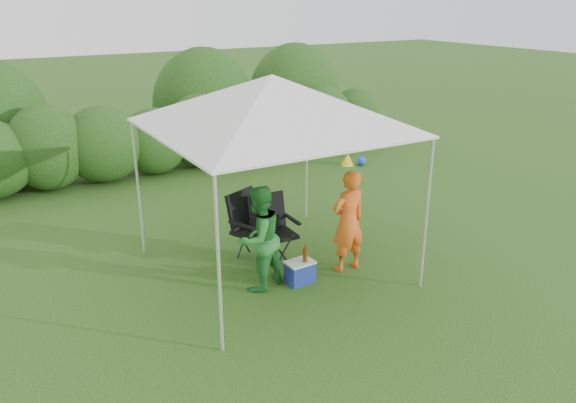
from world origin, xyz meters
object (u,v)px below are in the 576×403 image
canopy (272,102)px  cooler (300,272)px  chair_right (272,225)px  woman (259,238)px  chair_left (250,222)px  man (348,221)px

canopy → cooler: (0.10, -0.57, -2.30)m
chair_right → woman: 0.89m
canopy → chair_left: bearing=104.8°
woman → chair_left: bearing=-127.8°
canopy → cooler: size_ratio=7.77×
man → woman: size_ratio=1.03×
man → cooler: 1.01m
chair_left → woman: 0.97m
canopy → man: bearing=-31.5°
canopy → man: (0.91, -0.56, -1.70)m
man → cooler: bearing=-2.3°
chair_right → cooler: size_ratio=2.56×
chair_left → cooler: chair_left is taller
woman → canopy: bearing=-156.4°
canopy → cooler: canopy is taller
chair_right → chair_left: size_ratio=0.97×
man → woman: bearing=-9.3°
cooler → canopy: bearing=97.4°
chair_right → man: (0.80, -0.83, 0.18)m
woman → man: bearing=154.8°
chair_right → chair_left: bearing=138.4°
chair_right → cooler: chair_right is taller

